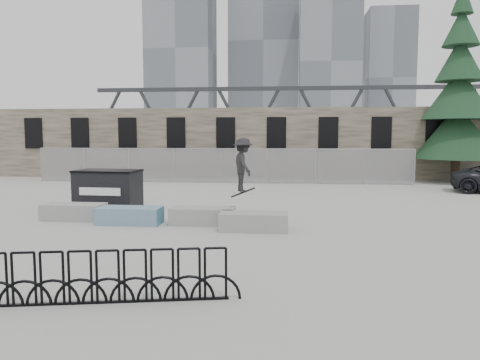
% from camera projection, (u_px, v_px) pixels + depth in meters
% --- Properties ---
extents(ground, '(120.00, 120.00, 0.00)m').
position_uv_depth(ground, '(164.00, 223.00, 14.98)').
color(ground, '#A0A19C').
rests_on(ground, ground).
extents(stone_wall, '(36.00, 2.58, 4.50)m').
position_uv_depth(stone_wall, '(228.00, 143.00, 30.83)').
color(stone_wall, brown).
rests_on(stone_wall, ground).
extents(chainlink_fence, '(22.06, 0.06, 2.02)m').
position_uv_depth(chainlink_fence, '(220.00, 165.00, 27.25)').
color(chainlink_fence, gray).
rests_on(chainlink_fence, ground).
extents(planter_far_left, '(2.00, 0.90, 0.53)m').
position_uv_depth(planter_far_left, '(74.00, 211.00, 15.51)').
color(planter_far_left, '#969693').
rests_on(planter_far_left, ground).
extents(planter_center_left, '(2.00, 0.90, 0.53)m').
position_uv_depth(planter_center_left, '(130.00, 215.00, 14.80)').
color(planter_center_left, teal).
rests_on(planter_center_left, ground).
extents(planter_center_right, '(2.00, 0.90, 0.53)m').
position_uv_depth(planter_center_right, '(203.00, 215.00, 14.71)').
color(planter_center_right, '#969693').
rests_on(planter_center_right, ground).
extents(planter_offset, '(2.00, 0.90, 0.53)m').
position_uv_depth(planter_offset, '(254.00, 221.00, 13.77)').
color(planter_offset, '#969693').
rests_on(planter_offset, ground).
extents(dumpster, '(2.38, 1.54, 1.51)m').
position_uv_depth(dumpster, '(108.00, 190.00, 17.42)').
color(dumpster, black).
rests_on(dumpster, ground).
extents(bike_rack, '(4.85, 1.04, 0.90)m').
position_uv_depth(bike_rack, '(94.00, 278.00, 7.78)').
color(bike_rack, black).
rests_on(bike_rack, ground).
extents(spruce_tree, '(4.84, 4.84, 11.50)m').
position_uv_depth(spruce_tree, '(458.00, 102.00, 27.25)').
color(spruce_tree, '#38281E').
rests_on(spruce_tree, ground).
extents(skyline_towers, '(58.00, 28.00, 48.00)m').
position_uv_depth(skyline_towers, '(268.00, 55.00, 105.92)').
color(skyline_towers, slate).
rests_on(skyline_towers, ground).
extents(truss_bridge, '(70.00, 3.00, 9.80)m').
position_uv_depth(truss_bridge, '(331.00, 125.00, 67.99)').
color(truss_bridge, '#2D3033').
rests_on(truss_bridge, ground).
extents(skateboarder, '(0.99, 1.25, 1.87)m').
position_uv_depth(skateboarder, '(243.00, 165.00, 14.61)').
color(skateboarder, black).
rests_on(skateboarder, ground).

